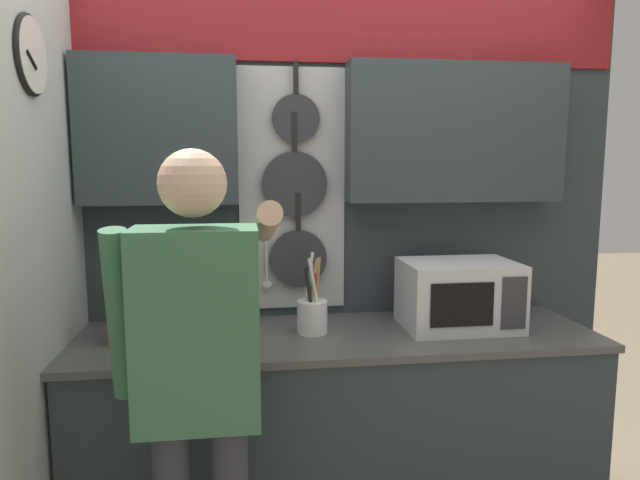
{
  "coord_description": "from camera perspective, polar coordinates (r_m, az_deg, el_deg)",
  "views": [
    {
      "loc": [
        -0.39,
        -2.28,
        1.64
      ],
      "look_at": [
        -0.05,
        0.21,
        1.29
      ],
      "focal_mm": 32.0,
      "sensor_mm": 36.0,
      "label": 1
    }
  ],
  "objects": [
    {
      "name": "base_cabinet_counter",
      "position": [
        2.6,
        1.81,
        -19.11
      ],
      "size": [
        2.16,
        0.65,
        0.92
      ],
      "color": "#2D383D",
      "rests_on": "ground_plane"
    },
    {
      "name": "utensil_crock",
      "position": [
        2.4,
        -0.79,
        -7.35
      ],
      "size": [
        0.13,
        0.13,
        0.34
      ],
      "color": "white",
      "rests_on": "base_cabinet_counter"
    },
    {
      "name": "back_wall_unit",
      "position": [
        2.61,
        1.13,
        3.87
      ],
      "size": [
        2.73,
        0.2,
        2.41
      ],
      "color": "#2D383D",
      "rests_on": "ground_plane"
    },
    {
      "name": "microwave",
      "position": [
        2.54,
        13.7,
        -5.32
      ],
      "size": [
        0.48,
        0.35,
        0.29
      ],
      "color": "silver",
      "rests_on": "base_cabinet_counter"
    },
    {
      "name": "side_wall",
      "position": [
        2.06,
        -27.83,
        -4.7
      ],
      "size": [
        0.07,
        1.6,
        2.41
      ],
      "color": "silver",
      "rests_on": "ground_plane"
    },
    {
      "name": "knife_block",
      "position": [
        2.42,
        -18.74,
        -7.37
      ],
      "size": [
        0.12,
        0.16,
        0.25
      ],
      "color": "brown",
      "rests_on": "base_cabinet_counter"
    },
    {
      "name": "person",
      "position": [
        1.86,
        -12.09,
        -12.35
      ],
      "size": [
        0.54,
        0.65,
        1.67
      ],
      "color": "#383842",
      "rests_on": "ground_plane"
    }
  ]
}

